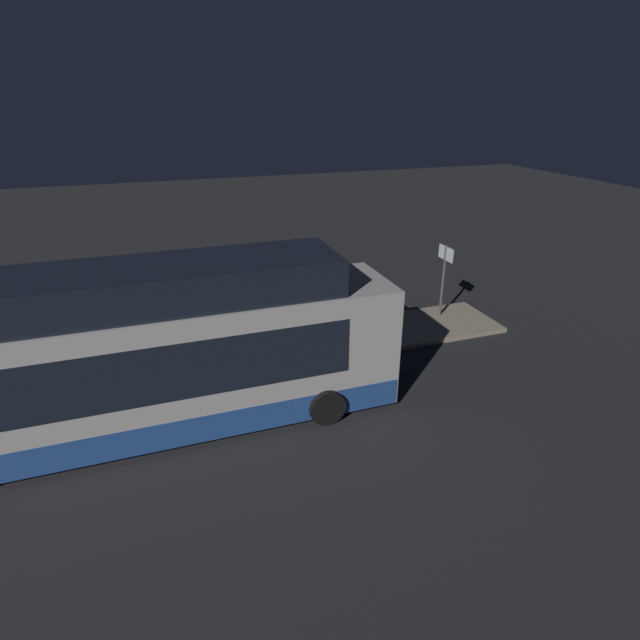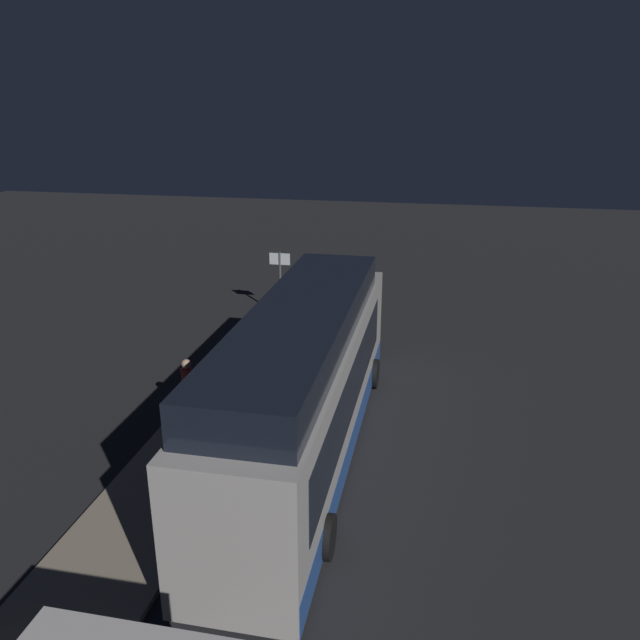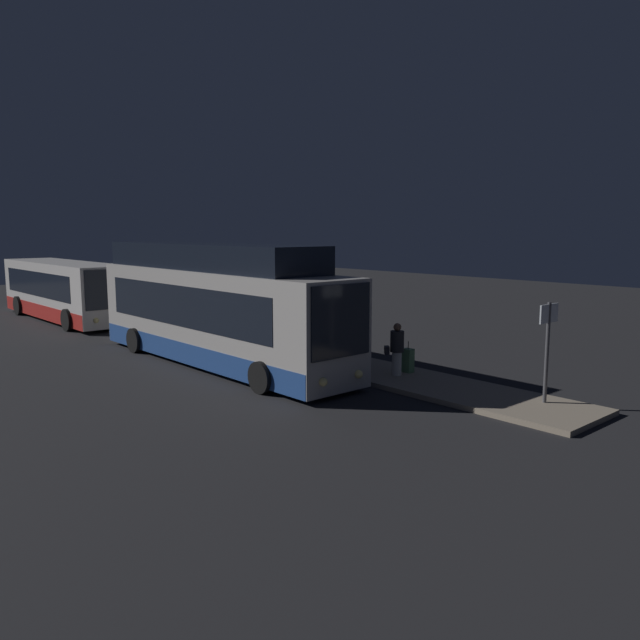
{
  "view_description": "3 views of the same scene",
  "coord_description": "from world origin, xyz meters",
  "px_view_note": "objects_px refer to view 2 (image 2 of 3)",
  "views": [
    {
      "loc": [
        -1.2,
        -10.95,
        7.49
      ],
      "look_at": [
        2.8,
        0.58,
        1.97
      ],
      "focal_mm": 28.0,
      "sensor_mm": 36.0,
      "label": 1
    },
    {
      "loc": [
        -15.62,
        -3.13,
        8.64
      ],
      "look_at": [
        2.8,
        0.58,
        1.97
      ],
      "focal_mm": 35.0,
      "sensor_mm": 36.0,
      "label": 2
    },
    {
      "loc": [
        16.22,
        -11.42,
        4.6
      ],
      "look_at": [
        2.8,
        0.58,
        1.97
      ],
      "focal_mm": 35.0,
      "sensor_mm": 36.0,
      "label": 3
    }
  ],
  "objects_px": {
    "passenger_boarding": "(188,386)",
    "passenger_waiting": "(222,377)",
    "suitcase": "(246,345)",
    "bus_lead": "(306,388)",
    "sign_post": "(280,274)",
    "passenger_with_bags": "(263,332)"
  },
  "relations": [
    {
      "from": "passenger_waiting",
      "to": "passenger_boarding",
      "type": "bearing_deg",
      "value": 84.65
    },
    {
      "from": "passenger_waiting",
      "to": "passenger_with_bags",
      "type": "xyz_separation_m",
      "value": [
        4.04,
        -0.02,
        -0.13
      ]
    },
    {
      "from": "passenger_waiting",
      "to": "sign_post",
      "type": "xyz_separation_m",
      "value": [
        8.62,
        0.56,
        0.71
      ]
    },
    {
      "from": "bus_lead",
      "to": "suitcase",
      "type": "bearing_deg",
      "value": 31.08
    },
    {
      "from": "passenger_waiting",
      "to": "suitcase",
      "type": "bearing_deg",
      "value": -47.2
    },
    {
      "from": "bus_lead",
      "to": "suitcase",
      "type": "distance_m",
      "value": 6.79
    },
    {
      "from": "passenger_boarding",
      "to": "passenger_waiting",
      "type": "distance_m",
      "value": 1.08
    },
    {
      "from": "bus_lead",
      "to": "sign_post",
      "type": "relative_size",
      "value": 4.73
    },
    {
      "from": "passenger_with_bags",
      "to": "suitcase",
      "type": "bearing_deg",
      "value": -44.92
    },
    {
      "from": "passenger_boarding",
      "to": "sign_post",
      "type": "relative_size",
      "value": 0.69
    },
    {
      "from": "passenger_boarding",
      "to": "passenger_waiting",
      "type": "xyz_separation_m",
      "value": [
        0.83,
        -0.69,
        -0.03
      ]
    },
    {
      "from": "suitcase",
      "to": "sign_post",
      "type": "bearing_deg",
      "value": -0.33
    },
    {
      "from": "passenger_with_bags",
      "to": "suitcase",
      "type": "xyz_separation_m",
      "value": [
        -0.04,
        0.61,
        -0.48
      ]
    },
    {
      "from": "bus_lead",
      "to": "passenger_waiting",
      "type": "bearing_deg",
      "value": 59.14
    },
    {
      "from": "bus_lead",
      "to": "passenger_with_bags",
      "type": "distance_m",
      "value": 6.46
    },
    {
      "from": "passenger_boarding",
      "to": "passenger_with_bags",
      "type": "distance_m",
      "value": 4.93
    },
    {
      "from": "passenger_boarding",
      "to": "passenger_waiting",
      "type": "relative_size",
      "value": 0.99
    },
    {
      "from": "bus_lead",
      "to": "passenger_waiting",
      "type": "xyz_separation_m",
      "value": [
        1.7,
        2.85,
        -0.72
      ]
    },
    {
      "from": "passenger_boarding",
      "to": "sign_post",
      "type": "distance_m",
      "value": 9.48
    },
    {
      "from": "passenger_with_bags",
      "to": "sign_post",
      "type": "bearing_deg",
      "value": -131.93
    },
    {
      "from": "passenger_boarding",
      "to": "suitcase",
      "type": "xyz_separation_m",
      "value": [
        4.83,
        -0.11,
        -0.65
      ]
    },
    {
      "from": "bus_lead",
      "to": "passenger_boarding",
      "type": "height_order",
      "value": "bus_lead"
    }
  ]
}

